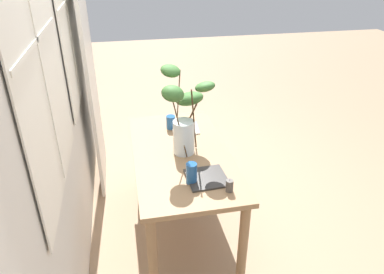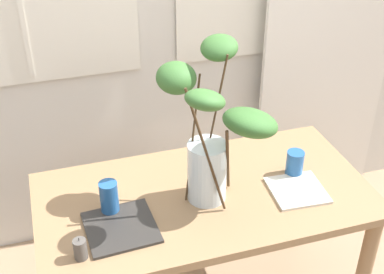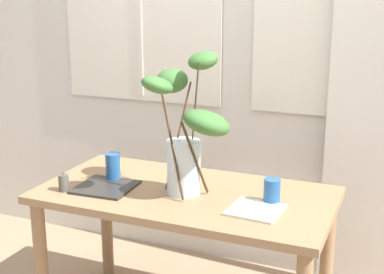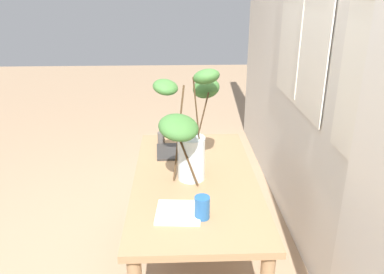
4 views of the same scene
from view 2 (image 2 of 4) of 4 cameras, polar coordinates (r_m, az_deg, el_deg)
name	(u,v)px [view 2 (image 2 of 4)]	position (r m, az deg, el deg)	size (l,w,h in m)	color
curtain_sheer_side	(332,27)	(2.97, 14.92, 11.49)	(0.77, 0.03, 2.29)	silver
dining_table	(204,213)	(2.33, 1.36, -8.24)	(1.43, 0.74, 0.74)	#93704C
vase_with_branches	(214,134)	(2.06, 2.44, 0.33)	(0.51, 0.45, 0.69)	silver
drinking_glass_blue_left	(109,198)	(2.14, -8.94, -6.59)	(0.07, 0.07, 0.15)	#235693
drinking_glass_blue_right	(295,163)	(2.38, 11.06, -2.82)	(0.08, 0.08, 0.12)	#235693
plate_square_left	(121,227)	(2.10, -7.71, -9.68)	(0.27, 0.27, 0.01)	#2D2B28
plate_square_right	(297,190)	(2.31, 11.32, -5.67)	(0.23, 0.23, 0.01)	silver
pillar_candle	(80,249)	(1.99, -12.00, -11.80)	(0.05, 0.05, 0.10)	#514C47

